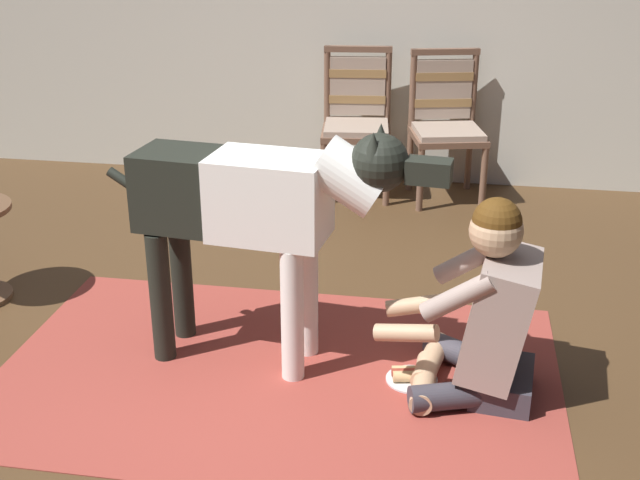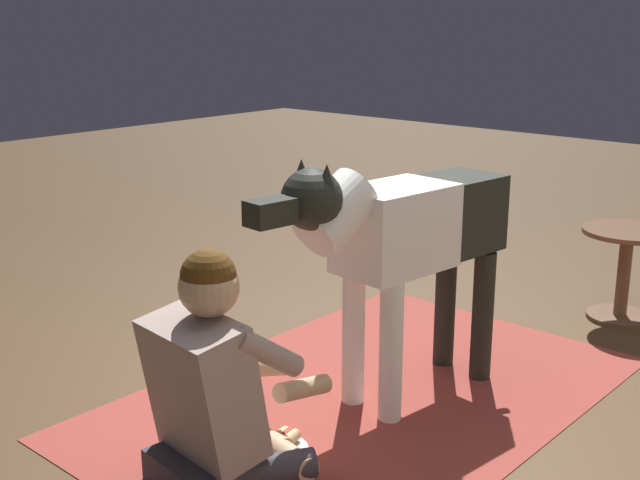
# 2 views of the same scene
# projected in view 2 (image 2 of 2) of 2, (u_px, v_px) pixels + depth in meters

# --- Properties ---
(ground_plane) EXTENTS (15.58, 15.58, 0.00)m
(ground_plane) POSITION_uv_depth(u_px,v_px,m) (329.00, 367.00, 3.93)
(ground_plane) COLOR #4B331D
(area_rug) EXTENTS (2.42, 1.57, 0.01)m
(area_rug) POSITION_uv_depth(u_px,v_px,m) (366.00, 396.00, 3.63)
(area_rug) COLOR #973B31
(area_rug) RESTS_ON ground
(person_sitting_on_floor) EXTENTS (0.68, 0.57, 0.86)m
(person_sitting_on_floor) POSITION_uv_depth(u_px,v_px,m) (215.00, 388.00, 2.90)
(person_sitting_on_floor) COLOR #3B3841
(person_sitting_on_floor) RESTS_ON ground
(large_dog) EXTENTS (1.48, 0.39, 1.10)m
(large_dog) POSITION_uv_depth(u_px,v_px,m) (403.00, 236.00, 3.43)
(large_dog) COLOR white
(large_dog) RESTS_ON ground
(hot_dog_on_plate) EXTENTS (0.22, 0.22, 0.06)m
(hot_dog_on_plate) POSITION_uv_depth(u_px,v_px,m) (279.00, 444.00, 3.18)
(hot_dog_on_plate) COLOR silver
(hot_dog_on_plate) RESTS_ON ground
(round_side_table) EXTENTS (0.47, 0.47, 0.51)m
(round_side_table) POSITION_uv_depth(u_px,v_px,m) (625.00, 265.00, 4.47)
(round_side_table) COLOR brown
(round_side_table) RESTS_ON ground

